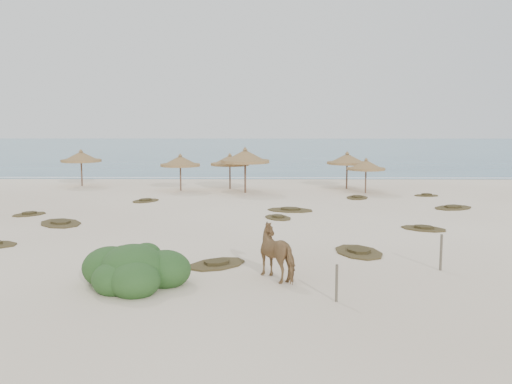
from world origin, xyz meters
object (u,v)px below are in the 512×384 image
palapa_0 (81,157)px  palapa_1 (180,162)px  bush (134,270)px  horse (280,252)px

palapa_0 → palapa_1: (7.81, -2.69, -0.12)m
palapa_1 → bush: 23.17m
horse → palapa_1: bearing=-109.3°
palapa_0 → bush: 27.56m
palapa_1 → bush: palapa_1 is taller
palapa_0 → palapa_1: bearing=-19.0°
palapa_1 → horse: bearing=-74.1°
palapa_1 → bush: bearing=-85.2°
palapa_1 → horse: palapa_1 is taller
horse → bush: size_ratio=0.60×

